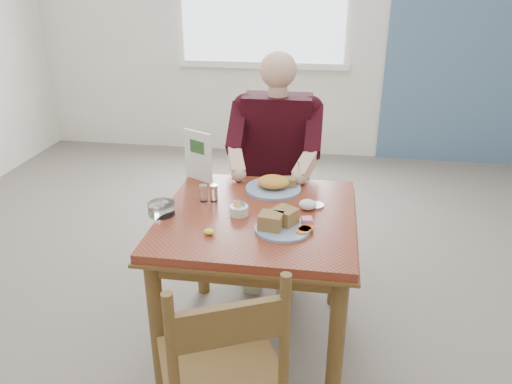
% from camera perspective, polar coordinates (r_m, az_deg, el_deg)
% --- Properties ---
extents(floor, '(6.00, 6.00, 0.00)m').
position_cam_1_polar(floor, '(2.75, 0.20, -16.57)').
color(floor, '#6F675A').
rests_on(floor, ground).
extents(wall_back, '(5.50, 0.00, 5.50)m').
position_cam_1_polar(wall_back, '(5.09, 5.56, 19.52)').
color(wall_back, white).
rests_on(wall_back, ground).
extents(accent_panel, '(1.60, 0.02, 2.80)m').
position_cam_1_polar(accent_panel, '(5.23, 24.24, 17.77)').
color(accent_panel, slate).
rests_on(accent_panel, ground).
extents(lemon_wedge, '(0.05, 0.04, 0.03)m').
position_cam_1_polar(lemon_wedge, '(2.16, -5.36, -4.54)').
color(lemon_wedge, yellow).
rests_on(lemon_wedge, table).
extents(napkin, '(0.09, 0.08, 0.05)m').
position_cam_1_polar(napkin, '(2.38, 5.92, -1.44)').
color(napkin, white).
rests_on(napkin, table).
extents(metal_dish, '(0.09, 0.09, 0.01)m').
position_cam_1_polar(metal_dish, '(2.42, 6.83, -1.53)').
color(metal_dish, silver).
rests_on(metal_dish, table).
extents(table, '(0.92, 0.92, 0.75)m').
position_cam_1_polar(table, '(2.39, 0.23, -4.87)').
color(table, brown).
rests_on(table, ground).
extents(chair_far, '(0.42, 0.42, 0.95)m').
position_cam_1_polar(chair_far, '(3.17, 2.36, -0.50)').
color(chair_far, brown).
rests_on(chair_far, ground).
extents(chair_near, '(0.56, 0.56, 0.95)m').
position_cam_1_polar(chair_near, '(1.89, -3.79, -20.03)').
color(chair_near, brown).
rests_on(chair_near, ground).
extents(diner, '(0.53, 0.56, 1.39)m').
position_cam_1_polar(diner, '(2.96, 2.27, 4.64)').
color(diner, gray).
rests_on(diner, chair_far).
extents(near_plate, '(0.31, 0.31, 0.08)m').
position_cam_1_polar(near_plate, '(2.19, 2.94, -3.53)').
color(near_plate, white).
rests_on(near_plate, table).
extents(far_plate, '(0.33, 0.33, 0.08)m').
position_cam_1_polar(far_plate, '(2.57, 2.13, 0.83)').
color(far_plate, white).
rests_on(far_plate, table).
extents(caddy, '(0.09, 0.09, 0.06)m').
position_cam_1_polar(caddy, '(2.32, -1.96, -2.10)').
color(caddy, white).
rests_on(caddy, table).
extents(shakers, '(0.09, 0.05, 0.09)m').
position_cam_1_polar(shakers, '(2.45, -5.43, -0.12)').
color(shakers, white).
rests_on(shakers, table).
extents(creamer, '(0.16, 0.16, 0.06)m').
position_cam_1_polar(creamer, '(2.36, -10.74, -1.85)').
color(creamer, white).
rests_on(creamer, table).
extents(menu, '(0.17, 0.10, 0.27)m').
position_cam_1_polar(menu, '(2.68, -6.63, 4.15)').
color(menu, white).
rests_on(menu, table).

